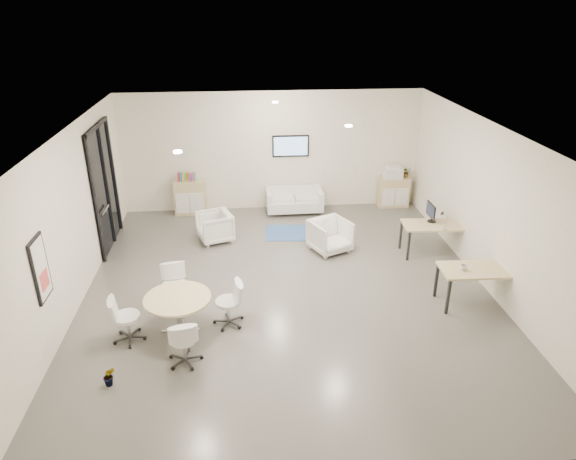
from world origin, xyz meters
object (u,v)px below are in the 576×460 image
at_px(loveseat, 294,201).
at_px(desk_front, 478,272).
at_px(armchair_left, 215,226).
at_px(armchair_right, 330,234).
at_px(sideboard_right, 393,192).
at_px(desk_rear, 434,227).
at_px(round_table, 178,302).
at_px(sideboard_left, 190,197).

distance_m(loveseat, desk_front, 5.77).
distance_m(armchair_left, desk_front, 6.02).
xyz_separation_m(armchair_right, desk_front, (2.39, -2.47, 0.25)).
height_order(sideboard_right, desk_rear, sideboard_right).
xyz_separation_m(desk_rear, round_table, (-5.43, -2.56, -0.03)).
height_order(sideboard_right, armchair_left, sideboard_right).
bearing_deg(armchair_right, desk_rear, -33.04).
distance_m(loveseat, desk_rear, 4.02).
relative_size(armchair_left, armchair_right, 0.94).
distance_m(loveseat, armchair_left, 2.67).
height_order(loveseat, desk_rear, desk_rear).
xyz_separation_m(sideboard_left, armchair_left, (0.72, -1.80, -0.07)).
distance_m(sideboard_right, round_table, 7.70).
relative_size(loveseat, armchair_left, 1.95).
height_order(sideboard_right, armchair_right, sideboard_right).
xyz_separation_m(sideboard_right, desk_rear, (0.07, -2.95, 0.23)).
distance_m(sideboard_left, armchair_right, 4.27).
relative_size(sideboard_right, loveseat, 0.55).
bearing_deg(sideboard_right, desk_rear, -88.72).
distance_m(desk_front, round_table, 5.54).
xyz_separation_m(loveseat, armchair_left, (-2.09, -1.66, 0.08)).
bearing_deg(loveseat, desk_rear, -45.12).
relative_size(sideboard_left, sideboard_right, 1.11).
height_order(sideboard_left, desk_front, sideboard_left).
xyz_separation_m(armchair_left, desk_front, (5.05, -3.28, 0.28)).
height_order(desk_front, round_table, desk_front).
distance_m(sideboard_right, loveseat, 2.81).
bearing_deg(sideboard_left, sideboard_right, 0.11).
bearing_deg(armchair_right, desk_front, -70.86).
xyz_separation_m(sideboard_right, desk_front, (0.16, -5.09, 0.25)).
bearing_deg(desk_front, armchair_left, 149.09).
height_order(armchair_right, round_table, armchair_right).
xyz_separation_m(sideboard_left, round_table, (0.24, -5.50, 0.15)).
distance_m(loveseat, round_table, 5.95).
bearing_deg(sideboard_left, armchair_right, -37.70).
distance_m(armchair_right, round_table, 4.27).
relative_size(desk_rear, desk_front, 0.98).
relative_size(armchair_right, desk_front, 0.57).
distance_m(sideboard_right, armchair_left, 5.21).
bearing_deg(armchair_left, sideboard_left, -176.80).
bearing_deg(desk_rear, sideboard_right, 95.51).
relative_size(desk_rear, round_table, 1.24).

